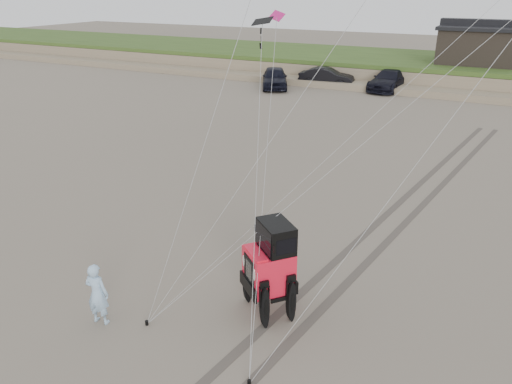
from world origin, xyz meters
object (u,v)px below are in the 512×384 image
at_px(man, 97,294).
at_px(truck_c, 389,80).
at_px(truck_b, 327,77).
at_px(cabin, 480,44).
at_px(truck_a, 275,78).
at_px(jeep, 269,277).

bearing_deg(man, truck_c, -98.13).
bearing_deg(truck_b, cabin, -66.91).
bearing_deg(cabin, truck_c, -135.96).
xyz_separation_m(cabin, truck_a, (-13.90, -8.78, -2.43)).
distance_m(truck_c, jeep, 30.01).
xyz_separation_m(cabin, truck_b, (-10.54, -6.14, -2.52)).
height_order(cabin, truck_b, cabin).
xyz_separation_m(truck_b, man, (5.54, -31.38, 0.09)).
height_order(cabin, truck_a, cabin).
bearing_deg(truck_c, jeep, -76.87).
height_order(truck_a, man, man).
relative_size(cabin, man, 3.97).
relative_size(truck_a, truck_b, 1.08).
xyz_separation_m(truck_c, jeep, (4.09, -29.73, 0.20)).
relative_size(truck_b, man, 2.71).
distance_m(cabin, jeep, 35.33).
distance_m(truck_c, man, 32.04).
bearing_deg(truck_b, truck_c, -89.53).
relative_size(truck_c, jeep, 1.02).
xyz_separation_m(cabin, man, (-5.00, -37.52, -2.43)).
relative_size(truck_a, jeep, 0.91).
xyz_separation_m(truck_a, jeep, (12.32, -26.44, 0.16)).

